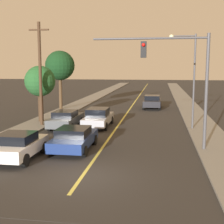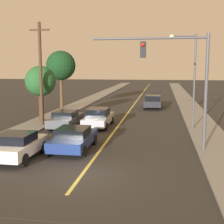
{
  "view_description": "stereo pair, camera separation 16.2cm",
  "coord_description": "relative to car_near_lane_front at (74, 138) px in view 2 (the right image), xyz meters",
  "views": [
    {
      "loc": [
        3.26,
        -12.66,
        4.77
      ],
      "look_at": [
        0.0,
        8.7,
        1.6
      ],
      "focal_mm": 50.0,
      "sensor_mm": 36.0,
      "label": 1
    },
    {
      "loc": [
        3.42,
        -12.63,
        4.77
      ],
      "look_at": [
        0.0,
        8.7,
        1.6
      ],
      "focal_mm": 50.0,
      "sensor_mm": 36.0,
      "label": 2
    }
  ],
  "objects": [
    {
      "name": "car_near_lane_front",
      "position": [
        0.0,
        0.0,
        0.0
      ],
      "size": [
        2.05,
        4.29,
        1.32
      ],
      "color": "navy",
      "rests_on": "ground"
    },
    {
      "name": "sidewalk_right",
      "position": [
        8.21,
        31.74,
        -0.63
      ],
      "size": [
        2.5,
        80.0,
        0.12
      ],
      "color": "gray",
      "rests_on": "ground"
    },
    {
      "name": "car_near_lane_second",
      "position": [
        0.0,
        7.11,
        0.06
      ],
      "size": [
        1.92,
        4.71,
        1.49
      ],
      "color": "#A5A8B2",
      "rests_on": "ground"
    },
    {
      "name": "streetlamp_right",
      "position": [
        6.84,
        6.96,
        3.95
      ],
      "size": [
        1.99,
        0.36,
        7.0
      ],
      "color": "#47474C",
      "rests_on": "ground"
    },
    {
      "name": "traffic_signal_mast",
      "position": [
        5.81,
        0.93,
        3.9
      ],
      "size": [
        6.46,
        0.42,
        6.44
      ],
      "color": "#47474C",
      "rests_on": "ground"
    },
    {
      "name": "ground_plane",
      "position": [
        1.52,
        -4.26,
        -0.69
      ],
      "size": [
        200.0,
        200.0,
        0.0
      ],
      "primitive_type": "plane",
      "color": "#2D2B28"
    },
    {
      "name": "car_outer_lane_second",
      "position": [
        -2.39,
        6.17,
        0.03
      ],
      "size": [
        1.9,
        4.51,
        1.37
      ],
      "color": "#474C51",
      "rests_on": "ground"
    },
    {
      "name": "tree_left_far",
      "position": [
        -5.98,
        16.04,
        4.14
      ],
      "size": [
        3.19,
        3.19,
        6.34
      ],
      "color": "#4C3823",
      "rests_on": "ground"
    },
    {
      "name": "car_outer_lane_front",
      "position": [
        -2.39,
        -2.18,
        0.04
      ],
      "size": [
        2.04,
        3.91,
        1.39
      ],
      "color": "white",
      "rests_on": "ground"
    },
    {
      "name": "car_far_oncoming",
      "position": [
        3.97,
        18.91,
        0.08
      ],
      "size": [
        2.03,
        4.61,
        1.46
      ],
      "rotation": [
        0.0,
        0.0,
        3.14
      ],
      "color": "black",
      "rests_on": "ground"
    },
    {
      "name": "sidewalk_left",
      "position": [
        -5.16,
        31.74,
        -0.63
      ],
      "size": [
        2.5,
        80.0,
        0.12
      ],
      "color": "gray",
      "rests_on": "ground"
    },
    {
      "name": "utility_pole_left",
      "position": [
        -4.51,
        6.59,
        3.61
      ],
      "size": [
        1.6,
        0.24,
        8.04
      ],
      "color": "#422D1E",
      "rests_on": "ground"
    },
    {
      "name": "road_surface",
      "position": [
        1.52,
        31.74,
        -0.68
      ],
      "size": [
        10.87,
        80.0,
        0.01
      ],
      "color": "#2D2B28",
      "rests_on": "ground"
    },
    {
      "name": "tree_left_near",
      "position": [
        -5.17,
        8.12,
        2.8
      ],
      "size": [
        2.57,
        2.57,
        4.71
      ],
      "color": "#3D2B1C",
      "rests_on": "ground"
    }
  ]
}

